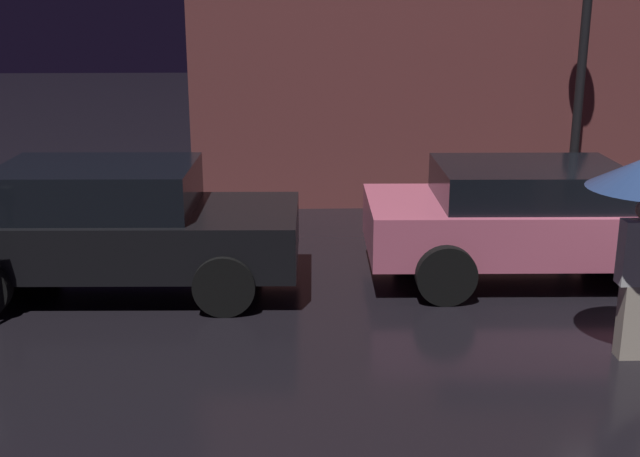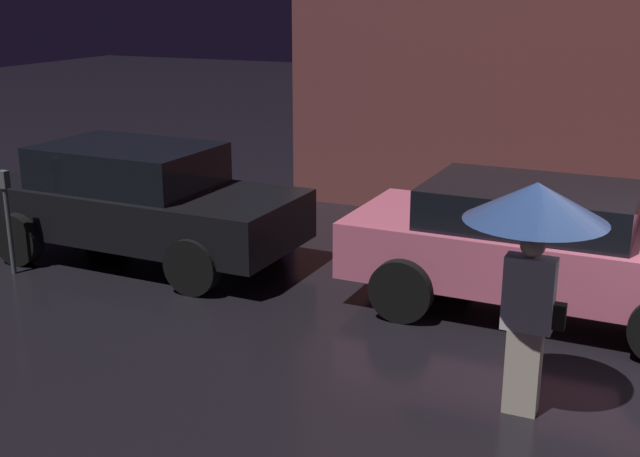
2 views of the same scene
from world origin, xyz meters
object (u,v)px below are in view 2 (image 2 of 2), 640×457
object	(u,v)px
parked_car_pink	(539,244)
parking_meter	(7,211)
parked_car_black	(138,200)
pedestrian_with_umbrella	(535,226)

from	to	relation	value
parked_car_pink	parking_meter	bearing A→B (deg)	-165.55
parked_car_black	parked_car_pink	xyz separation A→B (m)	(5.26, 0.27, -0.03)
parking_meter	parked_car_black	bearing A→B (deg)	47.23
parked_car_pink	pedestrian_with_umbrella	world-z (taller)	pedestrian_with_umbrella
parked_car_pink	parking_meter	xyz separation A→B (m)	(-6.38, -1.48, 0.05)
parked_car_black	parking_meter	size ratio (longest dim) A/B	3.25
parked_car_black	parked_car_pink	distance (m)	5.27
parked_car_black	pedestrian_with_umbrella	xyz separation A→B (m)	(5.54, -2.14, 0.87)
parked_car_pink	pedestrian_with_umbrella	xyz separation A→B (m)	(0.28, -2.41, 0.90)
parked_car_black	parked_car_pink	size ratio (longest dim) A/B	1.01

